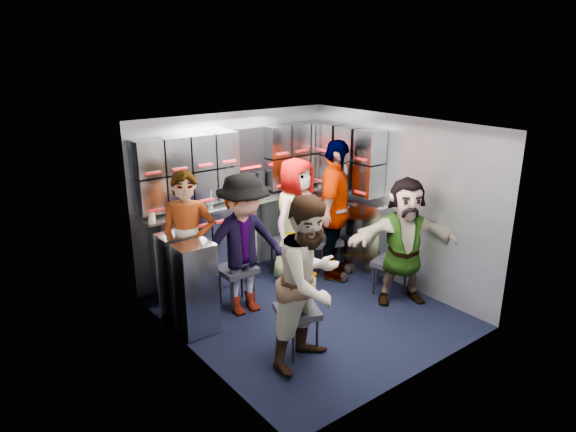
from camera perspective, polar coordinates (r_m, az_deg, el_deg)
floor at (r=5.91m, az=2.25°, el=-10.62°), size 3.00×3.00×0.00m
wall_back at (r=6.64m, az=-5.94°, el=2.41°), size 2.80×0.04×2.10m
wall_left at (r=4.76m, az=-10.70°, el=-4.30°), size 0.04×3.00×2.10m
wall_right at (r=6.43m, az=12.02°, el=1.57°), size 0.04×3.00×2.10m
ceiling at (r=5.23m, az=2.54°, el=9.99°), size 2.80×3.00×0.02m
cart_bank_back at (r=6.65m, az=-4.83°, el=-2.58°), size 2.68×0.38×0.99m
cart_bank_left at (r=5.53m, az=-11.11°, el=-7.34°), size 0.38×0.76×0.99m
counter at (r=6.48m, az=-4.95°, el=1.72°), size 2.68×0.42×0.03m
locker_bank_back at (r=6.41m, az=-5.36°, el=5.91°), size 2.68×0.28×0.82m
locker_bank_right at (r=6.68m, az=6.85°, el=6.35°), size 0.28×1.00×0.82m
right_cabinet at (r=6.88m, az=7.13°, el=-1.90°), size 0.28×1.20×1.00m
coffee_niche at (r=6.56m, az=-4.30°, el=6.04°), size 0.46×0.16×0.84m
red_latch_strip at (r=6.36m, az=-3.94°, el=0.15°), size 2.60×0.02×0.03m
jump_seat_near_left at (r=5.01m, az=1.05°, el=-10.79°), size 0.51×0.50×0.47m
jump_seat_mid_left at (r=5.90m, az=-5.77°, el=-6.14°), size 0.41×0.39×0.48m
jump_seat_center at (r=6.64m, az=-0.08°, el=-3.04°), size 0.49×0.48×0.50m
jump_seat_mid_right at (r=6.75m, az=4.08°, el=-2.97°), size 0.49×0.48×0.47m
jump_seat_near_right at (r=6.24m, az=11.31°, el=-5.29°), size 0.47×0.46×0.45m
attendant_standing at (r=5.63m, az=-11.02°, el=-3.27°), size 0.71×0.65×1.63m
attendant_arc_a at (r=4.70m, az=2.45°, el=-7.33°), size 0.92×0.79×1.64m
attendant_arc_b at (r=5.62m, az=-4.92°, el=-3.23°), size 1.08×0.69×1.60m
attendant_arc_c at (r=6.39m, az=0.91°, el=-0.52°), size 0.88×0.69×1.59m
attendant_arc_d at (r=6.46m, az=5.23°, el=0.59°), size 1.11×0.98×1.80m
attendant_arc_e at (r=6.00m, az=12.80°, el=-2.75°), size 1.41×1.09×1.49m
bottle_left at (r=6.30m, az=-6.27°, el=2.48°), size 0.06×0.06×0.24m
bottle_mid at (r=6.16m, az=-8.65°, el=1.92°), size 0.06×0.06×0.22m
bottle_right at (r=6.90m, az=1.36°, el=3.93°), size 0.07×0.07×0.23m
cup_left at (r=5.86m, az=-14.92°, el=0.08°), size 0.08×0.08×0.11m
cup_right at (r=7.13m, az=3.64°, el=3.86°), size 0.07×0.07×0.11m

